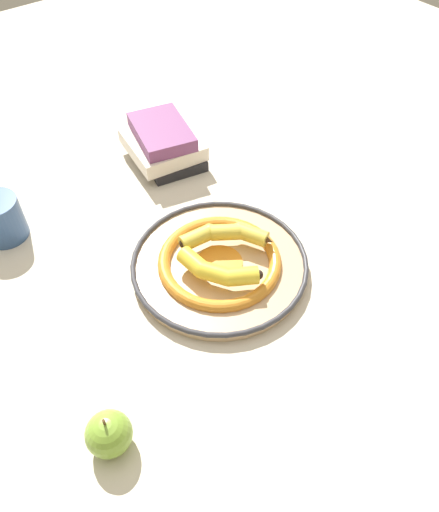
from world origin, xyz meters
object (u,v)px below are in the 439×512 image
Objects in this scene: banana_a at (226,234)px; book_stack at (164,143)px; banana_b at (215,270)px; apple at (109,434)px; decorative_bowl at (220,264)px.

banana_a is 0.78× the size of book_stack.
apple reaches higher than banana_b.
book_stack reaches higher than decorative_bowl.
decorative_bowl is at bearing 70.63° from banana_a.
decorative_bowl is at bearing -152.90° from apple.
banana_a is 0.43m from apple.
banana_a is at bearing -151.90° from apple.
decorative_bowl is 2.18× the size of banana_a.
decorative_bowl is 2.21× the size of banana_b.
banana_b is 0.42m from book_stack.
apple is at bearing 27.10° from decorative_bowl.
banana_b is 0.78× the size of book_stack.
decorative_bowl is 1.71× the size of book_stack.
decorative_bowl is 0.38m from apple.
apple is at bearing 146.95° from book_stack.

